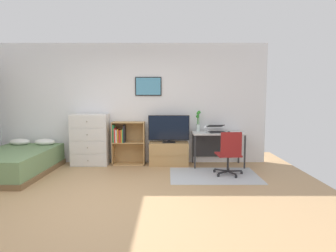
{
  "coord_description": "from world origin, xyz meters",
  "views": [
    {
      "loc": [
        0.84,
        -4.24,
        1.56
      ],
      "look_at": [
        0.85,
        1.5,
        0.94
      ],
      "focal_mm": 31.28,
      "sensor_mm": 36.0,
      "label": 1
    }
  ],
  "objects_px": {
    "bed": "(14,162)",
    "desk": "(217,138)",
    "office_chair": "(229,152)",
    "bamboo_vase": "(198,122)",
    "computer_mouse": "(228,132)",
    "wine_glass": "(205,126)",
    "television": "(168,129)",
    "dresser": "(89,140)",
    "bookshelf": "(125,140)",
    "laptop": "(216,129)",
    "tv_stand": "(168,154)"
  },
  "relations": [
    {
      "from": "dresser",
      "to": "wine_glass",
      "type": "relative_size",
      "value": 6.3
    },
    {
      "from": "wine_glass",
      "to": "dresser",
      "type": "bearing_deg",
      "value": 177.74
    },
    {
      "from": "tv_stand",
      "to": "bamboo_vase",
      "type": "bearing_deg",
      "value": 8.14
    },
    {
      "from": "computer_mouse",
      "to": "tv_stand",
      "type": "bearing_deg",
      "value": 172.66
    },
    {
      "from": "bed",
      "to": "bookshelf",
      "type": "bearing_deg",
      "value": 23.67
    },
    {
      "from": "dresser",
      "to": "bookshelf",
      "type": "xyz_separation_m",
      "value": [
        0.78,
        0.07,
        -0.02
      ]
    },
    {
      "from": "wine_glass",
      "to": "computer_mouse",
      "type": "bearing_deg",
      "value": -5.86
    },
    {
      "from": "laptop",
      "to": "computer_mouse",
      "type": "distance_m",
      "value": 0.29
    },
    {
      "from": "bed",
      "to": "bamboo_vase",
      "type": "distance_m",
      "value": 3.85
    },
    {
      "from": "office_chair",
      "to": "television",
      "type": "bearing_deg",
      "value": 139.16
    },
    {
      "from": "bookshelf",
      "to": "wine_glass",
      "type": "distance_m",
      "value": 1.8
    },
    {
      "from": "tv_stand",
      "to": "computer_mouse",
      "type": "relative_size",
      "value": 8.28
    },
    {
      "from": "bed",
      "to": "wine_glass",
      "type": "bearing_deg",
      "value": 11.19
    },
    {
      "from": "tv_stand",
      "to": "computer_mouse",
      "type": "height_order",
      "value": "computer_mouse"
    },
    {
      "from": "tv_stand",
      "to": "desk",
      "type": "height_order",
      "value": "desk"
    },
    {
      "from": "bed",
      "to": "bookshelf",
      "type": "height_order",
      "value": "bookshelf"
    },
    {
      "from": "bed",
      "to": "desk",
      "type": "relative_size",
      "value": 1.82
    },
    {
      "from": "office_chair",
      "to": "desk",
      "type": "bearing_deg",
      "value": 91.61
    },
    {
      "from": "computer_mouse",
      "to": "wine_glass",
      "type": "bearing_deg",
      "value": 174.14
    },
    {
      "from": "laptop",
      "to": "bed",
      "type": "bearing_deg",
      "value": -177.87
    },
    {
      "from": "bed",
      "to": "wine_glass",
      "type": "xyz_separation_m",
      "value": [
        3.81,
        0.68,
        0.63
      ]
    },
    {
      "from": "television",
      "to": "computer_mouse",
      "type": "xyz_separation_m",
      "value": [
        1.3,
        -0.14,
        -0.05
      ]
    },
    {
      "from": "bed",
      "to": "tv_stand",
      "type": "bearing_deg",
      "value": 15.83
    },
    {
      "from": "bamboo_vase",
      "to": "bed",
      "type": "bearing_deg",
      "value": -166.41
    },
    {
      "from": "laptop",
      "to": "bamboo_vase",
      "type": "xyz_separation_m",
      "value": [
        -0.39,
        0.12,
        0.15
      ]
    },
    {
      "from": "bookshelf",
      "to": "laptop",
      "type": "xyz_separation_m",
      "value": [
        2.02,
        -0.09,
        0.26
      ]
    },
    {
      "from": "television",
      "to": "computer_mouse",
      "type": "relative_size",
      "value": 8.68
    },
    {
      "from": "dresser",
      "to": "tv_stand",
      "type": "relative_size",
      "value": 1.32
    },
    {
      "from": "office_chair",
      "to": "wine_glass",
      "type": "height_order",
      "value": "wine_glass"
    },
    {
      "from": "bamboo_vase",
      "to": "laptop",
      "type": "bearing_deg",
      "value": -17.71
    },
    {
      "from": "desk",
      "to": "laptop",
      "type": "distance_m",
      "value": 0.2
    },
    {
      "from": "bookshelf",
      "to": "office_chair",
      "type": "distance_m",
      "value": 2.33
    },
    {
      "from": "bed",
      "to": "television",
      "type": "bearing_deg",
      "value": 15.43
    },
    {
      "from": "computer_mouse",
      "to": "laptop",
      "type": "bearing_deg",
      "value": 151.12
    },
    {
      "from": "tv_stand",
      "to": "wine_glass",
      "type": "height_order",
      "value": "wine_glass"
    },
    {
      "from": "desk",
      "to": "bamboo_vase",
      "type": "bearing_deg",
      "value": 165.41
    },
    {
      "from": "dresser",
      "to": "computer_mouse",
      "type": "relative_size",
      "value": 10.91
    },
    {
      "from": "bed",
      "to": "desk",
      "type": "bearing_deg",
      "value": 11.87
    },
    {
      "from": "tv_stand",
      "to": "bamboo_vase",
      "type": "relative_size",
      "value": 1.86
    },
    {
      "from": "tv_stand",
      "to": "bamboo_vase",
      "type": "height_order",
      "value": "bamboo_vase"
    },
    {
      "from": "computer_mouse",
      "to": "bamboo_vase",
      "type": "distance_m",
      "value": 0.72
    },
    {
      "from": "tv_stand",
      "to": "wine_glass",
      "type": "relative_size",
      "value": 4.78
    },
    {
      "from": "office_chair",
      "to": "wine_glass",
      "type": "xyz_separation_m",
      "value": [
        -0.37,
        0.78,
        0.42
      ]
    },
    {
      "from": "tv_stand",
      "to": "bed",
      "type": "bearing_deg",
      "value": -165.25
    },
    {
      "from": "television",
      "to": "desk",
      "type": "height_order",
      "value": "television"
    },
    {
      "from": "desk",
      "to": "wine_glass",
      "type": "bearing_deg",
      "value": -160.45
    },
    {
      "from": "desk",
      "to": "wine_glass",
      "type": "distance_m",
      "value": 0.41
    },
    {
      "from": "office_chair",
      "to": "bamboo_vase",
      "type": "height_order",
      "value": "bamboo_vase"
    },
    {
      "from": "office_chair",
      "to": "laptop",
      "type": "relative_size",
      "value": 1.96
    },
    {
      "from": "television",
      "to": "office_chair",
      "type": "bearing_deg",
      "value": -36.9
    }
  ]
}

